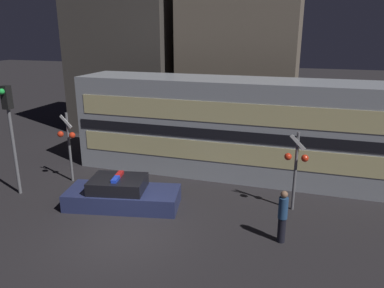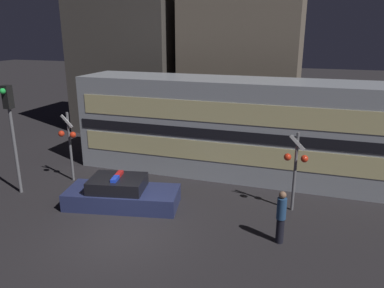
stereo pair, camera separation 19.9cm
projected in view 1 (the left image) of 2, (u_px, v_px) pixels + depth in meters
The scene contains 9 objects.
ground_plane at pixel (125, 235), 12.32m from camera, with size 120.00×120.00×0.00m, color #262326.
train at pixel (250, 129), 16.86m from camera, with size 16.06×2.87×4.39m.
police_car at pixel (122, 195), 14.22m from camera, with size 4.49×2.51×1.25m.
pedestrian at pixel (283, 216), 11.66m from camera, with size 0.29×0.29×1.75m.
crossing_signal_near at pixel (296, 164), 13.47m from camera, with size 0.85×0.32×3.01m.
crossing_signal_far at pixel (68, 141), 16.12m from camera, with size 0.85×0.32×3.10m.
traffic_light_corner at pixel (9, 119), 14.52m from camera, with size 0.30×0.46×4.44m.
building_left at pixel (130, 55), 24.74m from camera, with size 6.61×5.66×9.78m.
building_center at pixel (242, 56), 22.90m from camera, with size 6.74×5.70×9.86m.
Camera 1 is at (5.42, -9.72, 6.46)m, focal length 35.00 mm.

